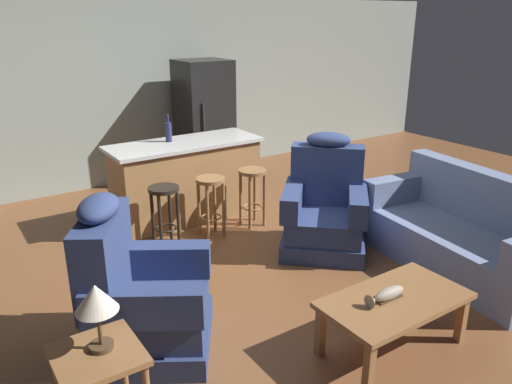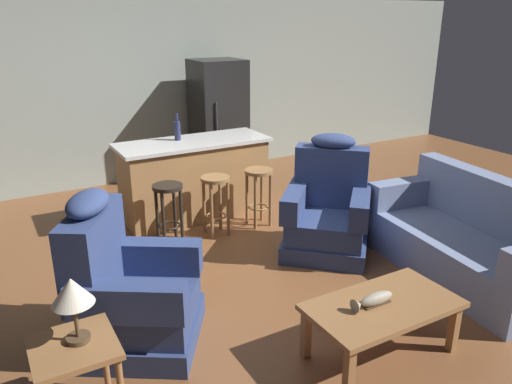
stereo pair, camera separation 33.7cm
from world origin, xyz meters
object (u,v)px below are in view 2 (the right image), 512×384
kitchen_island (194,179)px  bottle_tall_green (177,130)px  coffee_table (383,310)px  end_table (75,359)px  recliner_near_lamp (128,292)px  bar_stool_right (259,187)px  table_lamp (72,294)px  bar_stool_left (168,204)px  bar_stool_middle (216,195)px  refrigerator (218,121)px  recliner_near_island (328,211)px  fish_figurine (373,300)px  couch (467,242)px

kitchen_island → bottle_tall_green: 0.62m
coffee_table → end_table: 2.07m
recliner_near_lamp → bottle_tall_green: 2.64m
recliner_near_lamp → bottle_tall_green: size_ratio=3.77×
coffee_table → bar_stool_right: (0.42, 2.51, 0.11)m
table_lamp → bar_stool_left: (1.31, 2.09, -0.40)m
bar_stool_middle → bar_stool_right: 0.55m
table_lamp → bottle_tall_green: bottle_tall_green is taller
bar_stool_left → refrigerator: refrigerator is taller
end_table → kitchen_island: (1.91, 2.74, 0.02)m
kitchen_island → bottle_tall_green: bottle_tall_green is taller
recliner_near_island → table_lamp: recliner_near_island is taller
table_lamp → coffee_table: bearing=-11.9°
coffee_table → refrigerator: refrigerator is taller
end_table → recliner_near_lamp: bearing=52.8°
kitchen_island → coffee_table: bearing=-87.9°
bar_stool_right → refrigerator: 1.91m
coffee_table → bar_stool_right: size_ratio=1.62×
recliner_near_island → bar_stool_middle: bearing=-93.5°
fish_figurine → end_table: (-1.94, 0.38, -0.00)m
coffee_table → bar_stool_left: (-0.68, 2.51, 0.11)m
end_table → bar_stool_right: bearing=40.8°
recliner_near_lamp → refrigerator: bearing=86.9°
kitchen_island → bar_stool_left: bearing=-131.8°
end_table → bar_stool_left: (1.35, 2.11, 0.01)m
table_lamp → kitchen_island: 3.33m
kitchen_island → recliner_near_island: bearing=-61.4°
bar_stool_right → bottle_tall_green: size_ratio=2.13×
bar_stool_right → bottle_tall_green: (-0.68, 0.74, 0.60)m
fish_figurine → recliner_near_island: bearing=62.8°
recliner_near_island → bar_stool_left: recliner_near_island is taller
recliner_near_lamp → couch: bearing=22.0°
kitchen_island → refrigerator: refrigerator is taller
coffee_table → table_lamp: size_ratio=2.68×
couch → recliner_near_lamp: (-3.07, 0.54, 0.08)m
recliner_near_island → refrigerator: 2.78m
bar_stool_right → bar_stool_middle: bearing=180.0°
recliner_near_lamp → kitchen_island: size_ratio=0.67×
bar_stool_right → table_lamp: bearing=-139.1°
recliner_near_island → bottle_tall_green: size_ratio=3.77×
bottle_tall_green → bar_stool_middle: bearing=-80.3°
coffee_table → bottle_tall_green: 3.34m
fish_figurine → table_lamp: 1.99m
bottle_tall_green → recliner_near_lamp: bearing=-120.1°
couch → bar_stool_left: 2.99m
bar_stool_left → recliner_near_island: bearing=-33.0°
fish_figurine → bar_stool_right: 2.54m
coffee_table → fish_figurine: 0.13m
recliner_near_lamp → bar_stool_right: (1.96, 1.47, 0.05)m
coffee_table → recliner_near_island: bearing=65.6°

